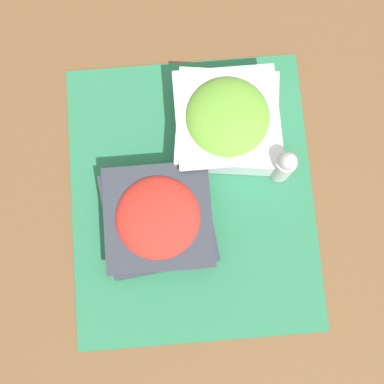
% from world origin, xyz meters
% --- Properties ---
extents(ground_plane, '(3.00, 3.00, 0.00)m').
position_xyz_m(ground_plane, '(0.00, 0.00, 0.00)').
color(ground_plane, brown).
extents(placemat, '(0.47, 0.40, 0.00)m').
position_xyz_m(placemat, '(0.00, 0.00, 0.00)').
color(placemat, '#2D7A51').
rests_on(placemat, ground_plane).
extents(tomato_bowl, '(0.18, 0.18, 0.06)m').
position_xyz_m(tomato_bowl, '(-0.04, 0.06, 0.03)').
color(tomato_bowl, '#333842').
rests_on(tomato_bowl, placemat).
extents(lettuce_bowl, '(0.18, 0.18, 0.08)m').
position_xyz_m(lettuce_bowl, '(0.11, -0.07, 0.04)').
color(lettuce_bowl, white).
rests_on(lettuce_bowl, placemat).
extents(pepper_shaker, '(0.03, 0.03, 0.10)m').
position_xyz_m(pepper_shaker, '(0.03, -0.15, 0.05)').
color(pepper_shaker, silver).
rests_on(pepper_shaker, placemat).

